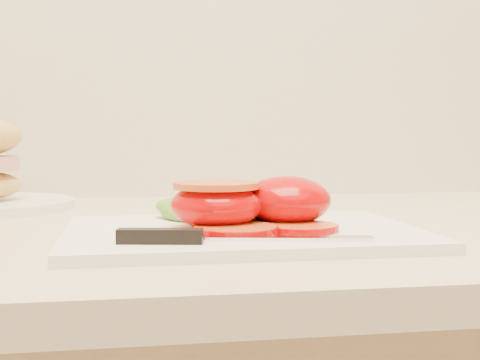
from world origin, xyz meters
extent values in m
cube|color=white|center=(-0.42, 1.57, 0.94)|extent=(0.33, 0.24, 0.01)
ellipsoid|color=#B90200|center=(-0.37, 1.58, 0.96)|extent=(0.09, 0.09, 0.05)
ellipsoid|color=#B90200|center=(-0.45, 1.57, 0.96)|extent=(0.09, 0.09, 0.04)
cylinder|color=red|center=(-0.45, 1.57, 0.98)|extent=(0.08, 0.08, 0.01)
cylinder|color=orange|center=(-0.43, 1.53, 0.94)|extent=(0.07, 0.07, 0.01)
cylinder|color=orange|center=(-0.37, 1.54, 0.94)|extent=(0.07, 0.07, 0.01)
ellipsoid|color=#63A72C|center=(-0.44, 1.63, 0.95)|extent=(0.16, 0.15, 0.03)
ellipsoid|color=#63A72C|center=(-0.39, 1.64, 0.95)|extent=(0.13, 0.12, 0.02)
cube|color=silver|center=(-0.40, 1.49, 0.94)|extent=(0.15, 0.05, 0.00)
cube|color=black|center=(-0.50, 1.49, 0.95)|extent=(0.07, 0.03, 0.01)
camera|label=1|loc=(-0.53, 0.95, 1.03)|focal=50.00mm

